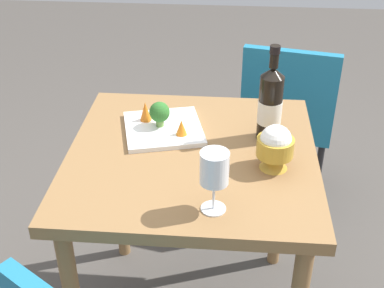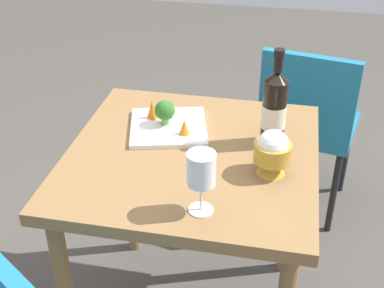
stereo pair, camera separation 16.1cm
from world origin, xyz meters
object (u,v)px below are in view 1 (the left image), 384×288
broccoli_floret (160,113)px  carrot_garnish_left (145,111)px  serving_plate (163,129)px  rice_bowl (275,147)px  wine_glass (214,169)px  carrot_garnish_right (181,127)px  wine_bottle (270,104)px  chair_near_window (288,112)px

broccoli_floret → carrot_garnish_left: broccoli_floret is taller
serving_plate → carrot_garnish_left: size_ratio=4.49×
rice_bowl → broccoli_floret: bearing=152.2°
wine_glass → carrot_garnish_right: (-0.12, 0.35, -0.09)m
wine_bottle → carrot_garnish_right: size_ratio=6.09×
broccoli_floret → carrot_garnish_right: 0.09m
chair_near_window → serving_plate: 0.80m
chair_near_window → serving_plate: (-0.48, -0.59, 0.24)m
wine_bottle → rice_bowl: size_ratio=2.24×
chair_near_window → carrot_garnish_left: 0.82m
rice_bowl → carrot_garnish_left: size_ratio=2.09×
wine_glass → carrot_garnish_left: size_ratio=2.64×
broccoli_floret → chair_near_window: bearing=50.3°
broccoli_floret → carrot_garnish_right: broccoli_floret is taller
serving_plate → carrot_garnish_right: size_ratio=5.83×
carrot_garnish_right → carrot_garnish_left: bearing=146.8°
wine_glass → serving_plate: size_ratio=0.59×
wine_glass → carrot_garnish_left: bearing=119.7°
chair_near_window → carrot_garnish_right: bearing=-111.2°
chair_near_window → wine_glass: size_ratio=4.75×
wine_bottle → broccoli_floret: 0.36m
wine_bottle → carrot_garnish_right: 0.29m
chair_near_window → carrot_garnish_right: chair_near_window is taller
broccoli_floret → carrot_garnish_left: (-0.05, 0.04, -0.02)m
wine_bottle → rice_bowl: wine_bottle is taller
broccoli_floret → wine_bottle: bearing=-3.6°
carrot_garnish_left → chair_near_window: bearing=45.6°
chair_near_window → wine_glass: bearing=-94.7°
chair_near_window → broccoli_floret: size_ratio=9.91×
wine_bottle → carrot_garnish_right: bearing=-174.3°
wine_bottle → serving_plate: bearing=177.1°
chair_near_window → wine_glass: wine_glass is taller
rice_bowl → broccoli_floret: 0.41m
rice_bowl → carrot_garnish_right: bearing=153.7°
wine_glass → rice_bowl: 0.28m
chair_near_window → rice_bowl: size_ratio=6.00×
carrot_garnish_left → carrot_garnish_right: size_ratio=1.30×
rice_bowl → carrot_garnish_left: (-0.42, 0.23, -0.02)m
chair_near_window → broccoli_floret: 0.82m
wine_bottle → wine_glass: wine_bottle is taller
serving_plate → chair_near_window: bearing=51.2°
wine_glass → carrot_garnish_right: size_ratio=3.43×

